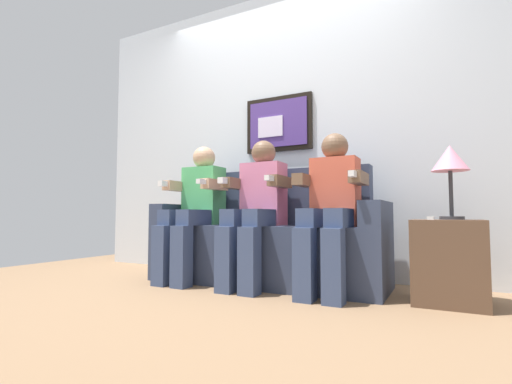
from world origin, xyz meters
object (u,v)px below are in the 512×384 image
object	(u,v)px
couch	(266,243)
spare_remote_on_table	(431,218)
person_in_middle	(257,205)
side_table_right	(448,261)
table_lamp	(450,162)
person_on_left	(195,206)
person_on_right	(331,204)

from	to	relation	value
couch	spare_remote_on_table	bearing A→B (deg)	-8.86
person_in_middle	spare_remote_on_table	distance (m)	1.18
side_table_right	couch	bearing A→B (deg)	175.22
table_lamp	couch	bearing A→B (deg)	177.30
person_in_middle	table_lamp	bearing A→B (deg)	4.71
person_on_left	person_in_middle	xyz separation A→B (m)	(0.57, 0.00, 0.00)
couch	side_table_right	size ratio (longest dim) A/B	3.65
couch	side_table_right	xyz separation A→B (m)	(1.26, -0.11, -0.06)
couch	person_on_right	size ratio (longest dim) A/B	1.65
person_on_left	spare_remote_on_table	size ratio (longest dim) A/B	8.54
side_table_right	person_on_left	bearing A→B (deg)	-178.07
person_on_left	side_table_right	distance (m)	1.86
side_table_right	spare_remote_on_table	world-z (taller)	spare_remote_on_table
side_table_right	table_lamp	distance (m)	0.61
couch	person_on_right	world-z (taller)	person_on_right
side_table_right	table_lamp	xyz separation A→B (m)	(0.03, 0.04, 0.61)
spare_remote_on_table	table_lamp	bearing A→B (deg)	47.31
couch	table_lamp	world-z (taller)	table_lamp
couch	spare_remote_on_table	size ratio (longest dim) A/B	14.05
couch	table_lamp	xyz separation A→B (m)	(1.29, -0.06, 0.55)
person_on_left	person_in_middle	distance (m)	0.57
couch	person_on_left	xyz separation A→B (m)	(-0.57, -0.17, 0.29)
person_in_middle	side_table_right	size ratio (longest dim) A/B	2.22
spare_remote_on_table	person_on_right	bearing A→B (deg)	178.43
person_on_right	spare_remote_on_table	bearing A→B (deg)	-1.57
table_lamp	person_on_left	bearing A→B (deg)	-176.72
couch	person_in_middle	size ratio (longest dim) A/B	1.65
person_in_middle	side_table_right	xyz separation A→B (m)	(1.26, 0.06, -0.36)
person_on_left	spare_remote_on_table	xyz separation A→B (m)	(1.74, -0.02, -0.10)
person_on_left	table_lamp	size ratio (longest dim) A/B	2.41
side_table_right	person_on_right	bearing A→B (deg)	-175.00
person_in_middle	person_on_right	size ratio (longest dim) A/B	1.00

